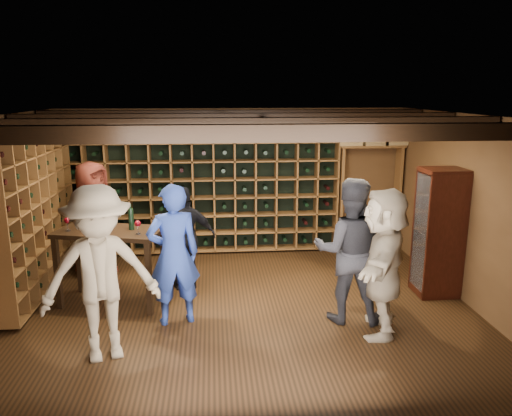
{
  "coord_description": "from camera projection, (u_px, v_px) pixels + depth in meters",
  "views": [
    {
      "loc": [
        -0.37,
        -6.15,
        2.8
      ],
      "look_at": [
        0.19,
        0.2,
        1.29
      ],
      "focal_mm": 35.0,
      "sensor_mm": 36.0,
      "label": 1
    }
  ],
  "objects": [
    {
      "name": "ground",
      "position": [
        243.0,
        306.0,
        6.64
      ],
      "size": [
        6.0,
        6.0,
        0.0
      ],
      "primitive_type": "plane",
      "color": "black",
      "rests_on": "ground"
    },
    {
      "name": "room_shell",
      "position": [
        242.0,
        122.0,
        6.13
      ],
      "size": [
        6.0,
        6.0,
        6.0
      ],
      "color": "brown",
      "rests_on": "ground"
    },
    {
      "name": "wine_rack_back",
      "position": [
        204.0,
        188.0,
        8.58
      ],
      "size": [
        4.65,
        0.3,
        2.2
      ],
      "color": "brown",
      "rests_on": "ground"
    },
    {
      "name": "wine_rack_left",
      "position": [
        36.0,
        212.0,
        6.93
      ],
      "size": [
        0.3,
        2.65,
        2.2
      ],
      "color": "brown",
      "rests_on": "ground"
    },
    {
      "name": "crate_shelf",
      "position": [
        371.0,
        162.0,
        8.73
      ],
      "size": [
        1.2,
        0.32,
        2.07
      ],
      "color": "brown",
      "rests_on": "ground"
    },
    {
      "name": "display_cabinet",
      "position": [
        438.0,
        235.0,
        6.87
      ],
      "size": [
        0.55,
        0.5,
        1.75
      ],
      "color": "#35110A",
      "rests_on": "ground"
    },
    {
      "name": "man_blue_shirt",
      "position": [
        174.0,
        255.0,
        5.99
      ],
      "size": [
        0.72,
        0.56,
        1.74
      ],
      "primitive_type": "imported",
      "rotation": [
        0.0,
        0.0,
        3.39
      ],
      "color": "navy",
      "rests_on": "ground"
    },
    {
      "name": "man_grey_suit",
      "position": [
        349.0,
        251.0,
        6.06
      ],
      "size": [
        0.99,
        0.84,
        1.79
      ],
      "primitive_type": "imported",
      "rotation": [
        0.0,
        0.0,
        2.94
      ],
      "color": "black",
      "rests_on": "ground"
    },
    {
      "name": "guest_red_floral",
      "position": [
        94.0,
        219.0,
        7.61
      ],
      "size": [
        0.94,
        1.03,
        1.77
      ],
      "primitive_type": "imported",
      "rotation": [
        0.0,
        0.0,
        1.0
      ],
      "color": "maroon",
      "rests_on": "ground"
    },
    {
      "name": "guest_woman_black",
      "position": [
        185.0,
        238.0,
        7.09
      ],
      "size": [
        0.93,
        0.53,
        1.49
      ],
      "primitive_type": "imported",
      "rotation": [
        0.0,
        0.0,
        3.34
      ],
      "color": "black",
      "rests_on": "ground"
    },
    {
      "name": "guest_khaki",
      "position": [
        100.0,
        274.0,
        5.17
      ],
      "size": [
        1.37,
        1.03,
        1.88
      ],
      "primitive_type": "imported",
      "rotation": [
        0.0,
        0.0,
        0.3
      ],
      "color": "gray",
      "rests_on": "ground"
    },
    {
      "name": "guest_beige",
      "position": [
        383.0,
        262.0,
        5.75
      ],
      "size": [
        1.01,
        1.7,
        1.74
      ],
      "primitive_type": "imported",
      "rotation": [
        0.0,
        0.0,
        4.38
      ],
      "color": "tan",
      "rests_on": "ground"
    },
    {
      "name": "tasting_table",
      "position": [
        110.0,
        240.0,
        6.54
      ],
      "size": [
        1.48,
        0.99,
        1.3
      ],
      "rotation": [
        0.0,
        0.0,
        -0.25
      ],
      "color": "black",
      "rests_on": "ground"
    }
  ]
}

